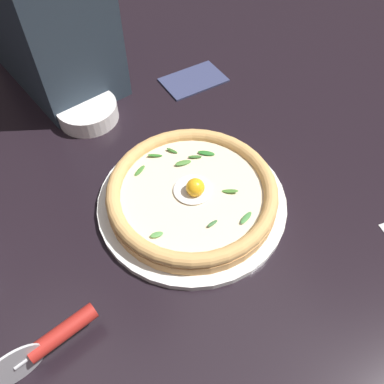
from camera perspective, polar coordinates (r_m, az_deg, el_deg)
name	(u,v)px	position (r m, az deg, el deg)	size (l,w,h in m)	color
ground_plane	(187,213)	(0.68, -0.71, -3.15)	(2.40, 2.40, 0.03)	black
pizza_plate	(192,201)	(0.67, 0.00, -1.38)	(0.32, 0.32, 0.01)	white
pizza	(192,193)	(0.65, 0.00, -0.08)	(0.29, 0.29, 0.05)	#E3A45D
side_bowl	(88,112)	(0.84, -15.11, 11.34)	(0.12, 0.12, 0.04)	white
pizza_cutter	(49,342)	(0.55, -20.33, -20.04)	(0.15, 0.06, 0.08)	silver
folded_napkin	(193,79)	(0.92, 0.22, 16.26)	(0.14, 0.09, 0.01)	navy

